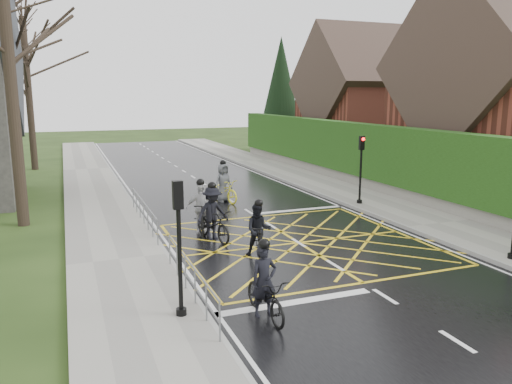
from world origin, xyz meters
TOP-DOWN VIEW (x-y plane):
  - ground at (0.00, 0.00)m, footprint 120.00×120.00m
  - road at (0.00, 0.00)m, footprint 9.00×80.00m
  - sidewalk_right at (6.00, 0.00)m, footprint 3.00×80.00m
  - sidewalk_left at (-6.00, 0.00)m, footprint 3.00×80.00m
  - stone_wall at (7.75, 6.00)m, footprint 0.50×38.00m
  - hedge at (7.75, 6.00)m, footprint 0.90×38.00m
  - house_far at (14.75, 18.00)m, footprint 9.80×8.80m
  - conifer at (10.75, 26.00)m, footprint 4.60×4.60m
  - tree_near at (-9.00, 6.00)m, footprint 9.24×9.24m
  - tree_far at (-9.30, 22.00)m, footprint 8.40×8.40m
  - railing_south at (-4.65, -3.50)m, footprint 0.05×5.04m
  - railing_north at (-4.65, 4.00)m, footprint 0.05×6.04m
  - traffic_light_ne at (5.10, 4.20)m, footprint 0.24×0.31m
  - traffic_light_sw at (-5.10, -4.50)m, footprint 0.24×0.31m
  - cyclist_rear at (-3.26, -4.97)m, footprint 0.77×1.93m
  - cyclist_back at (-1.80, -0.86)m, footprint 1.14×1.89m
  - cyclist_mid at (-2.64, 1.43)m, footprint 1.36×2.24m
  - cyclist_front at (-2.80, 2.39)m, footprint 1.17×2.11m
  - cyclist_lead at (-0.40, 7.35)m, footprint 1.34×2.18m

SIDE VIEW (x-z plane):
  - ground at x=0.00m, z-range 0.00..0.00m
  - road at x=0.00m, z-range 0.00..0.01m
  - sidewalk_right at x=6.00m, z-range 0.00..0.15m
  - sidewalk_left at x=-6.00m, z-range 0.00..0.15m
  - stone_wall at x=7.75m, z-range 0.00..0.70m
  - cyclist_rear at x=-3.26m, z-range -0.32..1.52m
  - cyclist_back at x=-1.80m, z-range -0.22..1.61m
  - cyclist_lead at x=-0.40m, z-range -0.31..1.70m
  - cyclist_front at x=-2.80m, z-range -0.27..1.77m
  - cyclist_mid at x=-2.64m, z-range -0.28..1.79m
  - railing_south at x=-4.65m, z-range 0.27..1.29m
  - railing_north at x=-4.65m, z-range 0.27..1.30m
  - traffic_light_ne at x=5.10m, z-range 0.06..3.27m
  - traffic_light_sw at x=-5.10m, z-range 0.06..3.27m
  - hedge at x=7.75m, z-range 0.70..3.50m
  - house_far at x=14.75m, z-range -0.79..9.51m
  - conifer at x=10.75m, z-range -0.01..9.99m
  - tree_far at x=-9.30m, z-range 1.99..12.39m
  - tree_near at x=-9.00m, z-range 2.19..13.63m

